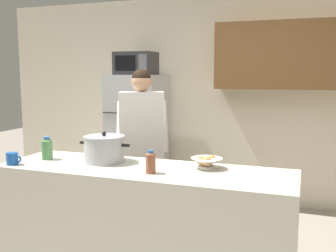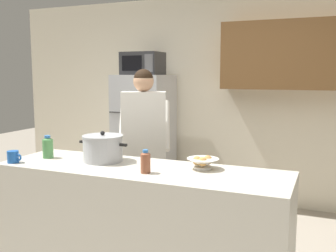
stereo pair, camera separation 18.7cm
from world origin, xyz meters
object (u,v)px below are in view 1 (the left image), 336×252
Objects in this scene: bottle_mid_counter at (151,162)px; bottle_near_edge at (47,148)px; refrigerator at (138,138)px; coffee_mug at (13,159)px; bread_bowl at (207,162)px; cooking_pot at (104,149)px; microwave at (136,64)px; person_near_pot at (142,134)px.

bottle_near_edge is at bearing 171.96° from bottle_mid_counter.
bottle_mid_counter is at bearing -63.53° from refrigerator.
bread_bowl is (1.46, 0.38, 0.00)m from coffee_mug.
cooking_pot is at bearing -175.95° from bread_bowl.
microwave reaches higher than refrigerator.
coffee_mug is at bearing -174.22° from bottle_mid_counter.
bread_bowl is 1.33m from bottle_near_edge.
refrigerator is at bearing 90.10° from bottle_near_edge.
cooking_pot reaches higher than bottle_near_edge.
refrigerator is at bearing 105.77° from cooking_pot.
bottle_near_edge is (-1.32, -0.13, 0.04)m from bread_bowl.
bottle_mid_counter is (0.98, -1.98, 0.20)m from refrigerator.
bread_bowl is at bearing 5.58° from bottle_near_edge.
cooking_pot is 0.53m from bottle_mid_counter.
person_near_pot reaches higher than coffee_mug.
microwave is 1.96m from bottle_near_edge.
cooking_pot reaches higher than coffee_mug.
bottle_near_edge reaches higher than bread_bowl.
refrigerator is 2.22m from bottle_mid_counter.
cooking_pot reaches higher than bread_bowl.
bread_bowl is (1.33, -1.71, 0.16)m from refrigerator.
refrigerator reaches higher than bottle_mid_counter.
refrigerator is 9.57× the size of bottle_mid_counter.
microwave reaches higher than bottle_near_edge.
refrigerator is 1.21m from person_near_pot.
person_near_pot is 1.03m from bottle_mid_counter.
bottle_mid_counter is at bearing 5.78° from coffee_mug.
cooking_pot is 0.71m from coffee_mug.
person_near_pot is at bearing 88.22° from cooking_pot.
person_near_pot is at bearing -63.34° from microwave.
bread_bowl is at bearing 14.63° from coffee_mug.
bread_bowl is at bearing -38.89° from person_near_pot.
microwave is at bearing 105.96° from cooking_pot.
microwave is at bearing 116.72° from bottle_mid_counter.
coffee_mug is (-0.63, -0.32, -0.06)m from cooking_pot.
cooking_pot is (0.50, -1.75, -0.73)m from microwave.
person_near_pot is 0.71m from cooking_pot.
coffee_mug is 0.55× the size of bread_bowl.
cooking_pot is at bearing -74.04° from microwave.
microwave is at bearing 86.35° from coffee_mug.
coffee_mug is at bearing -93.61° from refrigerator.
microwave is 0.29× the size of person_near_pot.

